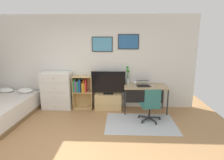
% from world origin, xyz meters
% --- Properties ---
extents(ground_plane, '(7.20, 7.20, 0.00)m').
position_xyz_m(ground_plane, '(0.00, 0.00, 0.00)').
color(ground_plane, '#A87A4C').
extents(wall_back_with_posters, '(6.12, 0.09, 2.70)m').
position_xyz_m(wall_back_with_posters, '(0.01, 2.43, 1.36)').
color(wall_back_with_posters, silver).
rests_on(wall_back_with_posters, ground_plane).
extents(area_rug, '(1.70, 1.20, 0.01)m').
position_xyz_m(area_rug, '(1.39, 1.24, 0.00)').
color(area_rug, '#B2B7BC').
rests_on(area_rug, ground_plane).
extents(bed, '(1.41, 2.05, 0.62)m').
position_xyz_m(bed, '(-2.19, 1.36, 0.25)').
color(bed, brown).
rests_on(bed, ground_plane).
extents(dresser, '(0.84, 0.46, 1.09)m').
position_xyz_m(dresser, '(-0.96, 2.15, 0.55)').
color(dresser, white).
rests_on(dresser, ground_plane).
extents(bookshelf, '(0.56, 0.30, 0.97)m').
position_xyz_m(bookshelf, '(-0.24, 2.22, 0.58)').
color(bookshelf, tan).
rests_on(bookshelf, ground_plane).
extents(tv_stand, '(0.76, 0.41, 0.47)m').
position_xyz_m(tv_stand, '(0.55, 2.17, 0.23)').
color(tv_stand, tan).
rests_on(tv_stand, ground_plane).
extents(television, '(0.97, 0.16, 0.66)m').
position_xyz_m(television, '(0.55, 2.15, 0.80)').
color(television, black).
rests_on(television, tv_stand).
extents(desk, '(1.19, 0.63, 0.74)m').
position_xyz_m(desk, '(1.59, 2.14, 0.61)').
color(desk, tan).
rests_on(desk, ground_plane).
extents(office_chair, '(0.58, 0.58, 0.86)m').
position_xyz_m(office_chair, '(1.65, 1.35, 0.46)').
color(office_chair, '#232326').
rests_on(office_chair, ground_plane).
extents(laptop, '(0.41, 0.43, 0.16)m').
position_xyz_m(laptop, '(1.53, 2.11, 0.80)').
color(laptop, black).
rests_on(laptop, desk).
extents(computer_mouse, '(0.06, 0.10, 0.03)m').
position_xyz_m(computer_mouse, '(1.78, 1.96, 0.76)').
color(computer_mouse, silver).
rests_on(computer_mouse, desk).
extents(bamboo_vase, '(0.10, 0.11, 0.52)m').
position_xyz_m(bamboo_vase, '(1.10, 2.28, 0.97)').
color(bamboo_vase, silver).
rests_on(bamboo_vase, desk).
extents(wine_glass, '(0.07, 0.07, 0.18)m').
position_xyz_m(wine_glass, '(1.30, 1.98, 0.87)').
color(wine_glass, silver).
rests_on(wine_glass, desk).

